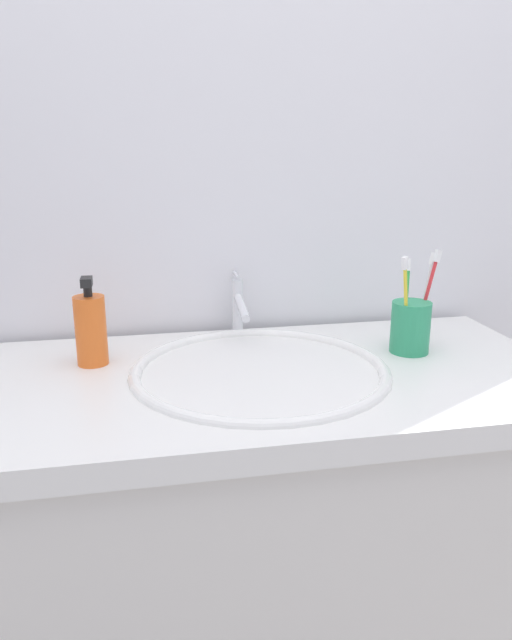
# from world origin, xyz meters

# --- Properties ---
(tiled_wall_back) EXTENTS (2.34, 0.04, 2.40)m
(tiled_wall_back) POSITION_xyz_m (0.00, 0.32, 1.20)
(tiled_wall_back) COLOR silver
(tiled_wall_back) RESTS_ON ground
(vanity_counter) EXTENTS (1.14, 0.56, 0.87)m
(vanity_counter) POSITION_xyz_m (0.00, 0.00, 0.44)
(vanity_counter) COLOR silver
(vanity_counter) RESTS_ON ground
(sink_basin) EXTENTS (0.48, 0.48, 0.12)m
(sink_basin) POSITION_xyz_m (-0.00, 0.01, 0.83)
(sink_basin) COLOR white
(sink_basin) RESTS_ON vanity_counter
(faucet) EXTENTS (0.02, 0.15, 0.13)m
(faucet) POSITION_xyz_m (-0.00, 0.24, 0.93)
(faucet) COLOR silver
(faucet) RESTS_ON sink_basin
(toothbrush_cup) EXTENTS (0.08, 0.08, 0.10)m
(toothbrush_cup) POSITION_xyz_m (0.32, 0.06, 0.92)
(toothbrush_cup) COLOR #2D9966
(toothbrush_cup) RESTS_ON vanity_counter
(toothbrush_green) EXTENTS (0.02, 0.03, 0.18)m
(toothbrush_green) POSITION_xyz_m (0.32, 0.09, 0.97)
(toothbrush_green) COLOR green
(toothbrush_green) RESTS_ON toothbrush_cup
(toothbrush_red) EXTENTS (0.06, 0.02, 0.20)m
(toothbrush_red) POSITION_xyz_m (0.35, 0.07, 0.98)
(toothbrush_red) COLOR red
(toothbrush_red) RESTS_ON toothbrush_cup
(toothbrush_yellow) EXTENTS (0.04, 0.03, 0.20)m
(toothbrush_yellow) POSITION_xyz_m (0.29, 0.04, 0.98)
(toothbrush_yellow) COLOR yellow
(toothbrush_yellow) RESTS_ON toothbrush_cup
(toothbrush_white) EXTENTS (0.05, 0.04, 0.19)m
(toothbrush_white) POSITION_xyz_m (0.35, 0.08, 0.98)
(toothbrush_white) COLOR white
(toothbrush_white) RESTS_ON toothbrush_cup
(soap_dispenser) EXTENTS (0.06, 0.06, 0.17)m
(soap_dispenser) POSITION_xyz_m (-0.30, 0.11, 0.94)
(soap_dispenser) COLOR orange
(soap_dispenser) RESTS_ON vanity_counter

